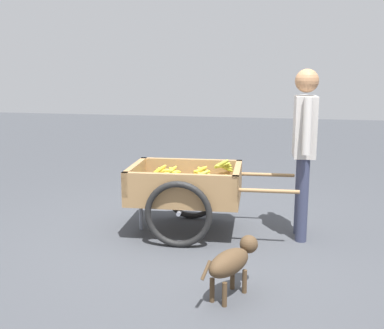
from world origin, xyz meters
The scene contains 4 objects.
ground_plane centered at (0.00, 0.00, 0.00)m, with size 24.00×24.00×0.00m, color #3D3F44.
fruit_cart centered at (0.18, -0.35, 0.44)m, with size 1.70×0.98×0.73m.
vendor_person centered at (-0.96, -0.42, 0.99)m, with size 0.22×0.54×1.65m.
dog centered at (-0.46, 0.95, 0.27)m, with size 0.37×0.62×0.40m.
Camera 1 is at (-0.84, 4.18, 1.65)m, focal length 44.25 mm.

